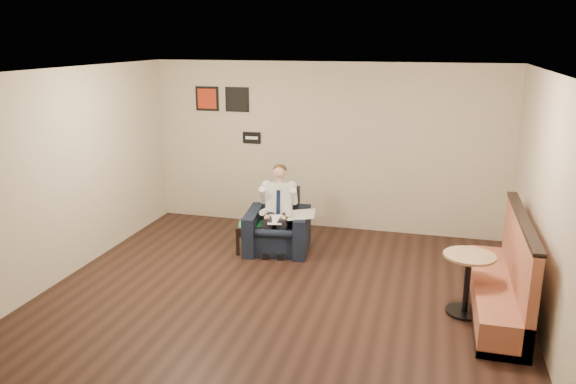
% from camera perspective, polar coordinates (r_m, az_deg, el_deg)
% --- Properties ---
extents(ground, '(6.00, 6.00, 0.00)m').
position_cam_1_polar(ground, '(7.11, -1.13, -11.08)').
color(ground, black).
rests_on(ground, ground).
extents(wall_back, '(6.00, 0.02, 2.80)m').
position_cam_1_polar(wall_back, '(9.45, 3.86, 4.58)').
color(wall_back, beige).
rests_on(wall_back, ground).
extents(wall_front, '(6.00, 0.02, 2.80)m').
position_cam_1_polar(wall_front, '(3.99, -13.42, -11.41)').
color(wall_front, beige).
rests_on(wall_front, ground).
extents(wall_left, '(0.02, 6.00, 2.80)m').
position_cam_1_polar(wall_left, '(7.95, -22.46, 1.36)').
color(wall_left, beige).
rests_on(wall_left, ground).
extents(wall_right, '(0.02, 6.00, 2.80)m').
position_cam_1_polar(wall_right, '(6.48, 25.24, -1.97)').
color(wall_right, beige).
rests_on(wall_right, ground).
extents(ceiling, '(6.00, 6.00, 0.02)m').
position_cam_1_polar(ceiling, '(6.37, -1.26, 12.07)').
color(ceiling, white).
rests_on(ceiling, wall_back).
extents(seating_sign, '(0.32, 0.02, 0.20)m').
position_cam_1_polar(seating_sign, '(9.74, -3.70, 5.52)').
color(seating_sign, black).
rests_on(seating_sign, wall_back).
extents(art_print_left, '(0.42, 0.03, 0.42)m').
position_cam_1_polar(art_print_left, '(9.94, -8.21, 9.37)').
color(art_print_left, red).
rests_on(art_print_left, wall_back).
extents(art_print_right, '(0.42, 0.03, 0.42)m').
position_cam_1_polar(art_print_right, '(9.74, -5.19, 9.34)').
color(art_print_right, black).
rests_on(art_print_right, wall_back).
extents(armchair, '(1.05, 1.05, 0.91)m').
position_cam_1_polar(armchair, '(8.59, -1.07, -3.03)').
color(armchair, black).
rests_on(armchair, ground).
extents(seated_man, '(0.70, 0.95, 1.24)m').
position_cam_1_polar(seated_man, '(8.42, -1.20, -2.20)').
color(seated_man, silver).
rests_on(seated_man, armchair).
extents(lap_papers, '(0.26, 0.33, 0.01)m').
position_cam_1_polar(lap_papers, '(8.35, -1.30, -2.83)').
color(lap_papers, white).
rests_on(lap_papers, seated_man).
extents(newspaper, '(0.47, 0.55, 0.01)m').
position_cam_1_polar(newspaper, '(8.40, 1.38, -2.29)').
color(newspaper, silver).
rests_on(newspaper, armchair).
extents(side_table, '(0.60, 0.60, 0.43)m').
position_cam_1_polar(side_table, '(8.66, -3.35, -4.57)').
color(side_table, black).
rests_on(side_table, ground).
extents(green_folder, '(0.50, 0.42, 0.01)m').
position_cam_1_polar(green_folder, '(8.58, -3.58, -3.23)').
color(green_folder, '#29CD5C').
rests_on(green_folder, side_table).
extents(coffee_mug, '(0.09, 0.09, 0.09)m').
position_cam_1_polar(coffee_mug, '(8.66, -2.15, -2.75)').
color(coffee_mug, white).
rests_on(coffee_mug, side_table).
extents(smartphone, '(0.13, 0.07, 0.01)m').
position_cam_1_polar(smartphone, '(8.73, -2.92, -2.90)').
color(smartphone, black).
rests_on(smartphone, side_table).
extents(banquette, '(0.55, 2.30, 1.17)m').
position_cam_1_polar(banquette, '(7.09, 20.62, -7.00)').
color(banquette, '#A1573E').
rests_on(banquette, ground).
extents(cafe_table, '(0.76, 0.76, 0.75)m').
position_cam_1_polar(cafe_table, '(7.01, 17.72, -8.91)').
color(cafe_table, '#A28058').
rests_on(cafe_table, ground).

